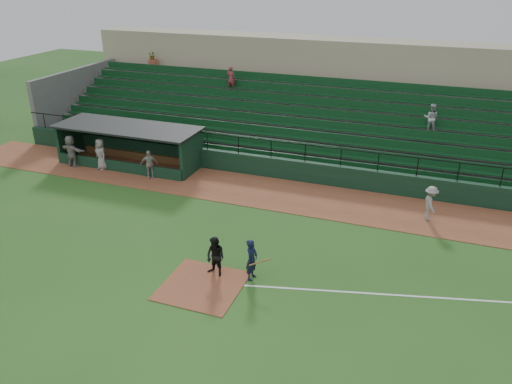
% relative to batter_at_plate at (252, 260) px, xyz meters
% --- Properties ---
extents(ground, '(90.00, 90.00, 0.00)m').
position_rel_batter_at_plate_xyz_m(ground, '(-1.61, -0.15, -0.86)').
color(ground, '#27541B').
rests_on(ground, ground).
extents(warning_track, '(40.00, 4.00, 0.03)m').
position_rel_batter_at_plate_xyz_m(warning_track, '(-1.61, 7.85, -0.84)').
color(warning_track, brown).
rests_on(warning_track, ground).
extents(home_plate_dirt, '(3.00, 3.00, 0.03)m').
position_rel_batter_at_plate_xyz_m(home_plate_dirt, '(-1.61, -1.15, -0.84)').
color(home_plate_dirt, brown).
rests_on(home_plate_dirt, ground).
extents(foul_line, '(17.49, 4.44, 0.01)m').
position_rel_batter_at_plate_xyz_m(foul_line, '(6.39, 1.05, -0.85)').
color(foul_line, white).
rests_on(foul_line, ground).
extents(stadium_structure, '(38.00, 13.08, 6.40)m').
position_rel_batter_at_plate_xyz_m(stadium_structure, '(-1.61, 16.31, 1.44)').
color(stadium_structure, black).
rests_on(stadium_structure, ground).
extents(dugout, '(8.90, 3.20, 2.42)m').
position_rel_batter_at_plate_xyz_m(dugout, '(-11.36, 9.41, 0.47)').
color(dugout, black).
rests_on(dugout, ground).
extents(batter_at_plate, '(1.02, 0.70, 1.72)m').
position_rel_batter_at_plate_xyz_m(batter_at_plate, '(0.00, 0.00, 0.00)').
color(batter_at_plate, black).
rests_on(batter_at_plate, ground).
extents(umpire, '(0.95, 0.83, 1.68)m').
position_rel_batter_at_plate_xyz_m(umpire, '(-1.41, -0.27, -0.02)').
color(umpire, black).
rests_on(umpire, ground).
extents(runner, '(0.96, 1.25, 1.71)m').
position_rel_batter_at_plate_xyz_m(runner, '(6.25, 7.56, 0.03)').
color(runner, gray).
rests_on(runner, warning_track).
extents(dugout_player_a, '(1.04, 0.84, 1.66)m').
position_rel_batter_at_plate_xyz_m(dugout_player_a, '(-9.07, 7.45, 0.00)').
color(dugout_player_a, '#A8A29D').
rests_on(dugout_player_a, warning_track).
extents(dugout_player_b, '(1.09, 0.95, 1.89)m').
position_rel_batter_at_plate_xyz_m(dugout_player_b, '(-12.44, 7.61, 0.12)').
color(dugout_player_b, gray).
rests_on(dugout_player_b, warning_track).
extents(dugout_player_c, '(1.88, 0.86, 1.95)m').
position_rel_batter_at_plate_xyz_m(dugout_player_c, '(-14.41, 7.39, 0.15)').
color(dugout_player_c, gray).
rests_on(dugout_player_c, warning_track).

